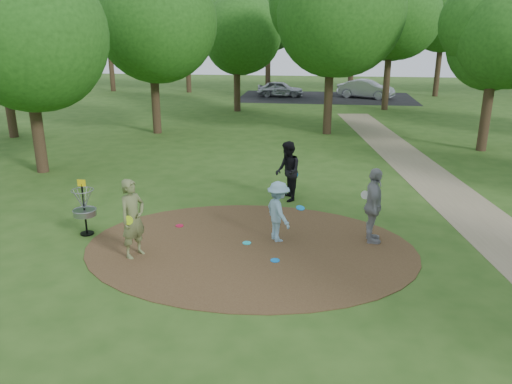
# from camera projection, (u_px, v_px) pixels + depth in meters

# --- Properties ---
(ground) EXTENTS (100.00, 100.00, 0.00)m
(ground) POSITION_uv_depth(u_px,v_px,m) (250.00, 248.00, 12.67)
(ground) COLOR #2D5119
(ground) RESTS_ON ground
(dirt_clearing) EXTENTS (8.40, 8.40, 0.02)m
(dirt_clearing) POSITION_uv_depth(u_px,v_px,m) (250.00, 247.00, 12.67)
(dirt_clearing) COLOR #47301C
(dirt_clearing) RESTS_ON ground
(footpath) EXTENTS (7.55, 39.89, 0.01)m
(footpath) POSITION_uv_depth(u_px,v_px,m) (493.00, 230.00, 13.75)
(footpath) COLOR #8C7A5B
(footpath) RESTS_ON ground
(parking_lot) EXTENTS (14.00, 8.00, 0.01)m
(parking_lot) POSITION_uv_depth(u_px,v_px,m) (326.00, 97.00, 40.70)
(parking_lot) COLOR black
(parking_lot) RESTS_ON ground
(player_observer_with_disc) EXTENTS (0.74, 0.85, 1.96)m
(player_observer_with_disc) POSITION_uv_depth(u_px,v_px,m) (133.00, 219.00, 11.90)
(player_observer_with_disc) COLOR #626C3E
(player_observer_with_disc) RESTS_ON ground
(player_throwing_with_disc) EXTENTS (1.24, 1.20, 1.61)m
(player_throwing_with_disc) POSITION_uv_depth(u_px,v_px,m) (278.00, 212.00, 12.86)
(player_throwing_with_disc) COLOR #88B6CB
(player_throwing_with_disc) RESTS_ON ground
(player_walking_with_disc) EXTENTS (0.97, 1.11, 1.93)m
(player_walking_with_disc) POSITION_uv_depth(u_px,v_px,m) (288.00, 171.00, 15.92)
(player_walking_with_disc) COLOR black
(player_walking_with_disc) RESTS_ON ground
(player_waiting_with_disc) EXTENTS (0.58, 1.17, 1.99)m
(player_waiting_with_disc) POSITION_uv_depth(u_px,v_px,m) (373.00, 206.00, 12.71)
(player_waiting_with_disc) COLOR gray
(player_waiting_with_disc) RESTS_ON ground
(disc_ground_cyan) EXTENTS (0.22, 0.22, 0.02)m
(disc_ground_cyan) POSITION_uv_depth(u_px,v_px,m) (247.00, 243.00, 12.88)
(disc_ground_cyan) COLOR #1BD2D9
(disc_ground_cyan) RESTS_ON dirt_clearing
(disc_ground_blue) EXTENTS (0.22, 0.22, 0.02)m
(disc_ground_blue) POSITION_uv_depth(u_px,v_px,m) (275.00, 260.00, 11.90)
(disc_ground_blue) COLOR #0D81EA
(disc_ground_blue) RESTS_ON dirt_clearing
(disc_ground_red) EXTENTS (0.22, 0.22, 0.02)m
(disc_ground_red) POSITION_uv_depth(u_px,v_px,m) (180.00, 226.00, 14.01)
(disc_ground_red) COLOR #C4133C
(disc_ground_red) RESTS_ON dirt_clearing
(car_left) EXTENTS (3.78, 1.58, 1.28)m
(car_left) POSITION_uv_depth(u_px,v_px,m) (280.00, 89.00, 40.96)
(car_left) COLOR #AEAFB6
(car_left) RESTS_ON ground
(car_right) EXTENTS (4.70, 3.10, 1.46)m
(car_right) POSITION_uv_depth(u_px,v_px,m) (366.00, 89.00, 40.04)
(car_right) COLOR #A8A8AF
(car_right) RESTS_ON ground
(disc_golf_basket) EXTENTS (0.63, 0.63, 1.54)m
(disc_golf_basket) POSITION_uv_depth(u_px,v_px,m) (84.00, 204.00, 13.24)
(disc_golf_basket) COLOR black
(disc_golf_basket) RESTS_ON ground
(tree_ring) EXTENTS (37.08, 45.58, 9.10)m
(tree_ring) POSITION_uv_depth(u_px,v_px,m) (345.00, 30.00, 18.47)
(tree_ring) COLOR #332316
(tree_ring) RESTS_ON ground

